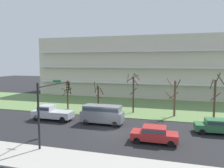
{
  "coord_description": "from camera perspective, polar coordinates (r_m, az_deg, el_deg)",
  "views": [
    {
      "loc": [
        6.62,
        -22.35,
        7.71
      ],
      "look_at": [
        -1.39,
        6.0,
        4.68
      ],
      "focal_mm": 34.61,
      "sensor_mm": 36.0,
      "label": 1
    }
  ],
  "objects": [
    {
      "name": "tree_far_right",
      "position": [
        31.63,
        25.56,
        -3.1
      ],
      "size": [
        1.84,
        1.93,
        6.33
      ],
      "color": "#4C3828",
      "rests_on": "ground"
    },
    {
      "name": "ground",
      "position": [
        24.56,
        -0.7,
        -12.43
      ],
      "size": [
        160.0,
        160.0,
        0.0
      ],
      "primitive_type": "plane",
      "color": "#232326"
    },
    {
      "name": "van_gray_center_left",
      "position": [
        26.95,
        -2.57,
        -7.69
      ],
      "size": [
        5.21,
        2.03,
        2.36
      ],
      "rotation": [
        0.0,
        0.0,
        3.14
      ],
      "color": "slate",
      "rests_on": "ground"
    },
    {
      "name": "tree_far_left",
      "position": [
        35.51,
        -11.64,
        -2.68
      ],
      "size": [
        2.15,
        2.17,
        4.71
      ],
      "color": "#423023",
      "rests_on": "ground"
    },
    {
      "name": "sedan_green_near_left",
      "position": [
        26.2,
        25.82,
        -9.86
      ],
      "size": [
        4.5,
        2.05,
        1.57
      ],
      "rotation": [
        0.0,
        0.0,
        3.2
      ],
      "color": "#2D6B3D",
      "rests_on": "ground"
    },
    {
      "name": "grass_lawn_strip",
      "position": [
        37.74,
        5.38,
        -5.88
      ],
      "size": [
        80.0,
        16.0,
        0.08
      ],
      "primitive_type": "cube",
      "color": "#66844C",
      "rests_on": "ground"
    },
    {
      "name": "traffic_signal_mast",
      "position": [
        21.27,
        -15.75,
        -4.06
      ],
      "size": [
        0.9,
        5.9,
        5.95
      ],
      "color": "black",
      "rests_on": "ground"
    },
    {
      "name": "pickup_silver_center_right",
      "position": [
        30.01,
        -15.77,
        -7.24
      ],
      "size": [
        5.42,
        2.05,
        1.95
      ],
      "rotation": [
        0.0,
        0.0,
        3.15
      ],
      "color": "#B7BABF",
      "rests_on": "ground"
    },
    {
      "name": "tree_right",
      "position": [
        31.53,
        16.12,
        -3.25
      ],
      "size": [
        2.12,
        2.21,
        5.36
      ],
      "color": "brown",
      "rests_on": "ground"
    },
    {
      "name": "sedan_red_near_right",
      "position": [
        21.53,
        11.12,
        -12.76
      ],
      "size": [
        4.41,
        1.82,
        1.57
      ],
      "rotation": [
        0.0,
        0.0,
        0.01
      ],
      "color": "#B22828",
      "rests_on": "ground"
    },
    {
      "name": "apartment_building",
      "position": [
        51.24,
        8.38,
        4.53
      ],
      "size": [
        47.28,
        13.84,
        13.13
      ],
      "color": "beige",
      "rests_on": "ground"
    },
    {
      "name": "tree_left",
      "position": [
        34.16,
        -3.65,
        -3.36
      ],
      "size": [
        1.52,
        1.36,
        4.62
      ],
      "color": "#423023",
      "rests_on": "ground"
    },
    {
      "name": "tree_center",
      "position": [
        32.54,
        5.62,
        -1.91
      ],
      "size": [
        2.14,
        2.16,
        6.14
      ],
      "color": "#423023",
      "rests_on": "ground"
    },
    {
      "name": "sidewalk_curb_near",
      "position": [
        17.56,
        -8.6,
        -19.98
      ],
      "size": [
        80.0,
        4.0,
        0.15
      ],
      "primitive_type": "cube",
      "color": "#ADA89E",
      "rests_on": "ground"
    }
  ]
}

